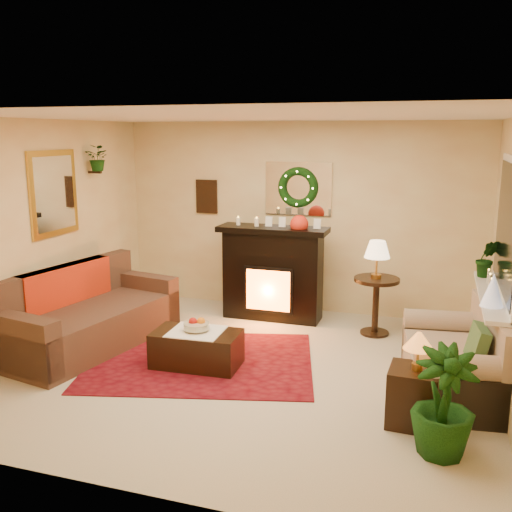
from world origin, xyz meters
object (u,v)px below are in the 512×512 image
(fireplace, at_px, (273,278))
(end_table_square, at_px, (413,394))
(sofa, at_px, (91,311))
(side_table_round, at_px, (375,309))
(coffee_table, at_px, (197,348))
(loveseat, at_px, (454,351))

(fireplace, height_order, end_table_square, fireplace)
(sofa, xyz_separation_m, side_table_round, (3.09, 1.44, -0.10))
(sofa, xyz_separation_m, coffee_table, (1.40, -0.16, -0.22))
(fireplace, bearing_deg, sofa, -135.79)
(fireplace, distance_m, loveseat, 2.81)
(loveseat, height_order, side_table_round, loveseat)
(coffee_table, bearing_deg, end_table_square, -16.99)
(loveseat, relative_size, end_table_square, 2.92)
(sofa, distance_m, loveseat, 3.98)
(side_table_round, bearing_deg, fireplace, 170.77)
(loveseat, bearing_deg, fireplace, 136.54)
(loveseat, distance_m, coffee_table, 2.60)
(fireplace, xyz_separation_m, side_table_round, (1.38, -0.22, -0.22))
(loveseat, bearing_deg, coffee_table, 176.45)
(sofa, height_order, coffee_table, sofa)
(loveseat, xyz_separation_m, side_table_round, (-0.89, 1.42, -0.09))
(side_table_round, distance_m, coffee_table, 2.33)
(sofa, height_order, loveseat, sofa)
(sofa, xyz_separation_m, fireplace, (1.71, 1.66, 0.12))
(sofa, relative_size, loveseat, 1.47)
(side_table_round, xyz_separation_m, end_table_square, (0.55, -2.17, -0.06))
(sofa, relative_size, end_table_square, 4.31)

